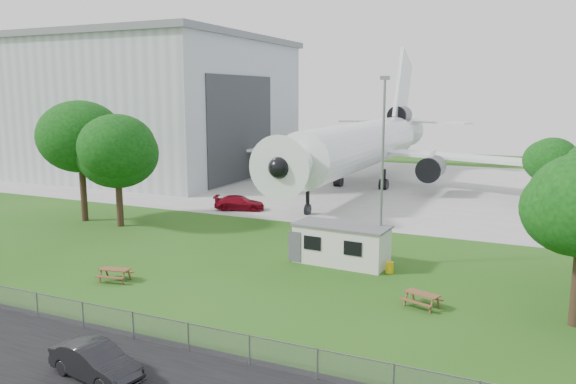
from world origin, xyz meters
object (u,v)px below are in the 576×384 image
at_px(site_cabin, 342,244).
at_px(picnic_west, 115,281).
at_px(hangar, 124,105).
at_px(car_centre_sedan, 96,362).
at_px(airliner, 364,143).
at_px(picnic_east, 421,307).

distance_m(site_cabin, picnic_west, 14.35).
bearing_deg(picnic_west, hangar, 118.49).
relative_size(hangar, car_centre_sedan, 10.30).
xyz_separation_m(hangar, car_centre_sedan, (40.03, -48.99, -8.72)).
distance_m(airliner, car_centre_sedan, 49.23).
xyz_separation_m(picnic_east, car_centre_sedan, (-10.13, -12.84, 0.69)).
distance_m(hangar, airliner, 36.21).
relative_size(airliner, picnic_west, 26.52).
distance_m(hangar, picnic_west, 52.14).
xyz_separation_m(airliner, car_centre_sedan, (4.06, -48.85, -4.58)).
height_order(airliner, car_centre_sedan, airliner).
relative_size(hangar, picnic_east, 23.89).
distance_m(site_cabin, picnic_east, 8.52).
bearing_deg(hangar, picnic_west, -50.46).
distance_m(hangar, car_centre_sedan, 63.86).
bearing_deg(airliner, picnic_west, -94.82).
xyz_separation_m(airliner, picnic_east, (14.19, -36.01, -5.27)).
height_order(hangar, site_cabin, hangar).
height_order(hangar, car_centre_sedan, hangar).
height_order(airliner, picnic_east, airliner).
bearing_deg(picnic_east, picnic_west, -150.01).
bearing_deg(picnic_east, car_centre_sedan, -109.29).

